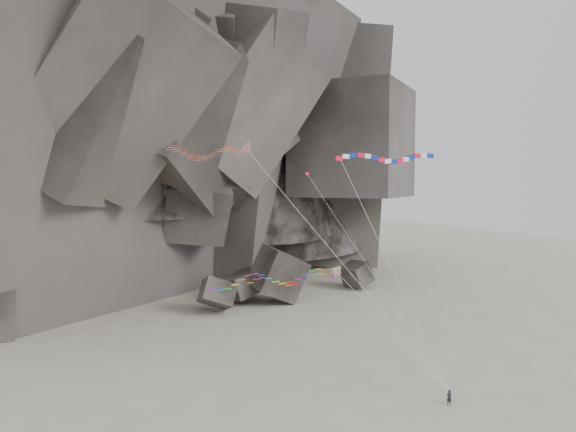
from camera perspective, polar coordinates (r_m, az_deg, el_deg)
ground at (r=60.59m, az=2.66°, el=-16.95°), size 260.00×260.00×0.00m
headland at (r=120.79m, az=-18.63°, el=14.23°), size 110.00×70.00×84.00m
boulder_field at (r=84.73m, az=-17.68°, el=-8.66°), size 79.01×17.17×9.81m
kite_flyer at (r=58.30m, az=16.05°, el=-17.18°), size 0.69×0.56×1.72m
delta_kite at (r=54.53m, az=-8.36°, el=6.50°), size 21.96×16.27×24.05m
banner_kite at (r=58.50m, az=9.93°, el=5.74°), size 10.05×10.39×22.71m
parafoil_kite at (r=58.89m, az=-1.67°, el=-6.39°), size 18.01×15.20×10.30m
pennant_kite at (r=57.82m, az=5.66°, el=-1.37°), size 6.86×14.00×20.68m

